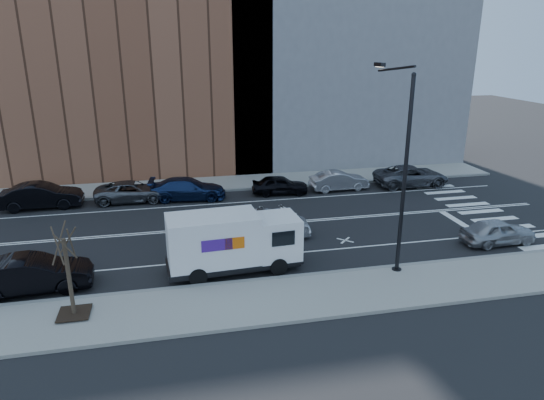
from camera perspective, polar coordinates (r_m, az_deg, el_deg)
name	(u,v)px	position (r m, az deg, el deg)	size (l,w,h in m)	color
ground	(227,227)	(28.21, -5.29, -3.19)	(120.00, 120.00, 0.00)	black
sidewalk_near	(254,302)	(20.30, -2.17, -11.93)	(44.00, 3.60, 0.15)	gray
sidewalk_far	(213,184)	(36.48, -7.00, 1.88)	(44.00, 3.60, 0.15)	gray
curb_near	(247,282)	(21.85, -3.00, -9.58)	(44.00, 0.25, 0.17)	gray
curb_far	(215,191)	(34.76, -6.72, 1.08)	(44.00, 0.25, 0.17)	gray
crosswalk	(474,208)	(33.85, 22.67, -0.87)	(3.00, 14.00, 0.01)	white
road_markings	(227,227)	(28.20, -5.29, -3.18)	(40.00, 8.60, 0.01)	white
bldg_brick	(95,31)	(42.01, -20.07, 18.21)	(26.00, 10.00, 22.00)	brown
bldg_concrete	(341,6)	(44.38, 8.16, 21.61)	(20.00, 10.00, 26.00)	slate
streetlight	(401,164)	(22.23, 14.89, 4.11)	(0.44, 4.02, 9.34)	black
street_tree	(70,285)	(20.19, -22.66, -9.20)	(1.20, 1.20, 3.75)	black
fedex_van	(233,241)	(22.45, -4.66, -4.87)	(6.31, 2.52, 2.83)	black
far_parked_b	(42,196)	(34.36, -25.49, 0.45)	(1.73, 4.96, 1.64)	black
far_parked_c	(132,191)	(33.70, -16.12, 0.97)	(2.24, 4.86, 1.35)	#515359
far_parked_d	(188,189)	(33.26, -9.89, 1.31)	(2.07, 5.09, 1.48)	#16254D
far_parked_e	(280,185)	(33.90, 0.94, 1.79)	(1.57, 3.91, 1.33)	black
far_parked_f	(339,181)	(35.17, 7.89, 2.27)	(1.46, 4.20, 1.38)	#A2A2A6
far_parked_g	(411,176)	(37.33, 16.06, 2.76)	(2.51, 5.44, 1.51)	#4C4D54
driving_sedan	(270,225)	(26.42, -0.29, -2.95)	(1.52, 4.37, 1.44)	#ACADB1
near_parked_rear_a	(33,274)	(23.25, -26.35, -7.85)	(1.68, 4.83, 1.59)	black
near_parked_front	(498,232)	(28.29, 25.03, -3.38)	(1.60, 3.97, 1.35)	#A6A7AB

